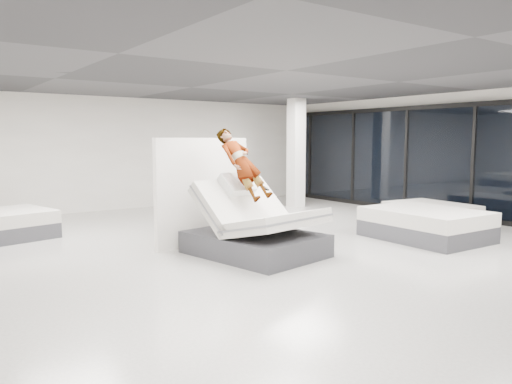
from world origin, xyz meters
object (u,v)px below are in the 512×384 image
remote (266,188)px  flat_bed_right_far (431,214)px  person (243,179)px  flat_bed_right_near (425,224)px  column (296,153)px  hero_bed (256,231)px  divider_panel (204,191)px

remote → flat_bed_right_far: (4.90, 0.08, -0.90)m
flat_bed_right_far → person: bearing=177.5°
flat_bed_right_near → column: (1.01, 5.28, 1.30)m
person → column: (4.66, 4.10, 0.28)m
remote → flat_bed_right_near: remote is taller
person → flat_bed_right_far: size_ratio=0.77×
flat_bed_right_far → flat_bed_right_near: flat_bed_right_near is taller
flat_bed_right_near → hero_bed: bearing=166.7°
person → remote: (0.28, -0.31, -0.16)m
divider_panel → person: bearing=-90.8°
divider_panel → column: 5.76m
hero_bed → person: 0.94m
person → divider_panel: 1.11m
hero_bed → flat_bed_right_far: size_ratio=1.24×
remote → divider_panel: bearing=99.1°
hero_bed → remote: 0.76m
flat_bed_right_far → hero_bed: bearing=-178.9°
flat_bed_right_far → column: size_ratio=0.62×
remote → column: bearing=34.9°
remote → flat_bed_right_far: 4.99m
hero_bed → flat_bed_right_far: hero_bed is taller
divider_panel → hero_bed: bearing=-90.9°
person → flat_bed_right_far: (5.18, -0.23, -1.06)m
flat_bed_right_far → remote: bearing=-179.1°
hero_bed → flat_bed_right_far: 5.13m
divider_panel → flat_bed_right_far: size_ratio=1.13×
hero_bed → column: bearing=43.9°
remote → column: (4.38, 4.41, 0.44)m
remote → flat_bed_right_near: 3.59m
hero_bed → person: (-0.06, 0.33, 0.88)m
person → flat_bed_right_near: person is taller
divider_panel → flat_bed_right_near: bearing=-41.5°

